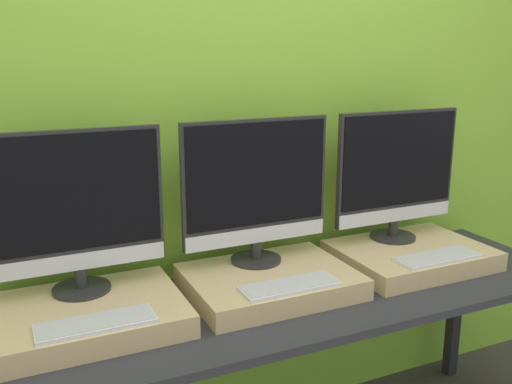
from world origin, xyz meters
name	(u,v)px	position (x,y,z in m)	size (l,w,h in m)	color
wall_back	(233,120)	(0.00, 0.71, 1.30)	(8.00, 0.04, 2.60)	#8CC638
workbench	(278,315)	(0.00, 0.32, 0.66)	(2.31, 0.64, 0.73)	#2D2D33
wooden_riser_left	(89,315)	(-0.63, 0.39, 0.76)	(0.58, 0.44, 0.07)	#D6B77F
monitor_left	(75,208)	(-0.63, 0.50, 1.08)	(0.56, 0.19, 0.53)	#282828
keyboard_left	(96,323)	(-0.63, 0.24, 0.81)	(0.34, 0.12, 0.01)	silver
wooden_riser_center	(270,282)	(0.00, 0.39, 0.76)	(0.58, 0.44, 0.07)	#D6B77F
monitor_center	(256,187)	(0.00, 0.50, 1.08)	(0.56, 0.19, 0.53)	#282828
keyboard_center	(290,286)	(0.00, 0.24, 0.81)	(0.34, 0.12, 0.01)	silver
wooden_riser_right	(410,255)	(0.63, 0.39, 0.76)	(0.58, 0.44, 0.07)	#D6B77F
monitor_right	(397,172)	(0.63, 0.50, 1.08)	(0.56, 0.19, 0.53)	#282828
keyboard_right	(438,257)	(0.63, 0.24, 0.81)	(0.34, 0.12, 0.01)	silver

